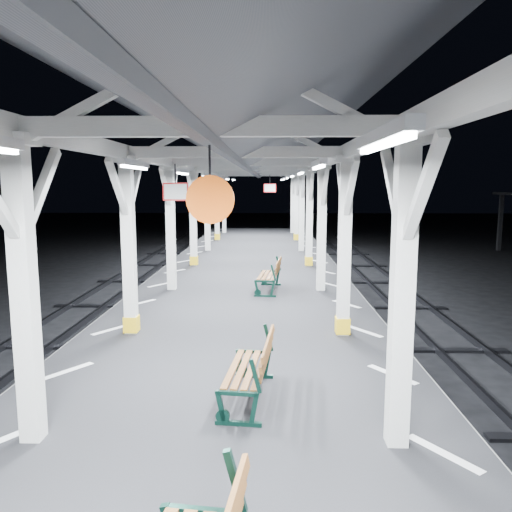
{
  "coord_description": "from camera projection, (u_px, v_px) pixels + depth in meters",
  "views": [
    {
      "loc": [
        0.6,
        -7.14,
        3.8
      ],
      "look_at": [
        0.32,
        4.03,
        2.2
      ],
      "focal_mm": 35.0,
      "sensor_mm": 36.0,
      "label": 1
    }
  ],
  "objects": [
    {
      "name": "canopy",
      "position": [
        226.0,
        130.0,
        6.96
      ],
      "size": [
        5.4,
        49.0,
        4.65
      ],
      "color": "silver",
      "rests_on": "platform"
    },
    {
      "name": "hazard_stripes_left",
      "position": [
        66.0,
        371.0,
        7.54
      ],
      "size": [
        1.0,
        48.0,
        0.01
      ],
      "primitive_type": "cube",
      "color": "silver",
      "rests_on": "platform"
    },
    {
      "name": "hazard_stripes_right",
      "position": [
        392.0,
        374.0,
        7.41
      ],
      "size": [
        1.0,
        48.0,
        0.01
      ],
      "primitive_type": "cube",
      "color": "silver",
      "rests_on": "platform"
    },
    {
      "name": "bench_far",
      "position": [
        272.0,
        274.0,
        13.19
      ],
      "size": [
        0.74,
        1.61,
        0.84
      ],
      "rotation": [
        0.0,
        0.0,
        -0.1
      ],
      "color": "black",
      "rests_on": "platform"
    },
    {
      "name": "platform",
      "position": [
        228.0,
        405.0,
        7.55
      ],
      "size": [
        6.0,
        50.0,
        1.0
      ],
      "primitive_type": "cube",
      "color": "black",
      "rests_on": "ground"
    },
    {
      "name": "bench_mid",
      "position": [
        254.0,
        367.0,
        6.5
      ],
      "size": [
        0.72,
        1.58,
        0.83
      ],
      "rotation": [
        0.0,
        0.0,
        -0.1
      ],
      "color": "black",
      "rests_on": "platform"
    },
    {
      "name": "ground",
      "position": [
        229.0,
        436.0,
        7.62
      ],
      "size": [
        120.0,
        120.0,
        0.0
      ],
      "primitive_type": "plane",
      "color": "black",
      "rests_on": "ground"
    }
  ]
}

